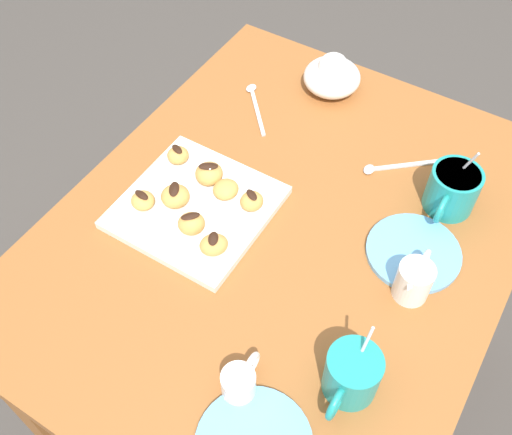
# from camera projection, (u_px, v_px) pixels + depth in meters

# --- Properties ---
(ground_plane) EXTENTS (8.00, 8.00, 0.00)m
(ground_plane) POSITION_uv_depth(u_px,v_px,m) (275.00, 380.00, 1.64)
(ground_plane) COLOR #423D38
(dining_table) EXTENTS (0.99, 0.79, 0.70)m
(dining_table) POSITION_uv_depth(u_px,v_px,m) (282.00, 267.00, 1.19)
(dining_table) COLOR #935628
(dining_table) RESTS_ON ground_plane
(pastry_plate_square) EXTENTS (0.26, 0.26, 0.02)m
(pastry_plate_square) POSITION_uv_depth(u_px,v_px,m) (196.00, 207.00, 1.11)
(pastry_plate_square) COLOR white
(pastry_plate_square) RESTS_ON dining_table
(coffee_mug_teal_left) EXTENTS (0.13, 0.09, 0.13)m
(coffee_mug_teal_left) POSITION_uv_depth(u_px,v_px,m) (452.00, 189.00, 1.08)
(coffee_mug_teal_left) COLOR teal
(coffee_mug_teal_left) RESTS_ON dining_table
(coffee_mug_teal_right) EXTENTS (0.12, 0.08, 0.13)m
(coffee_mug_teal_right) POSITION_uv_depth(u_px,v_px,m) (352.00, 374.00, 0.87)
(coffee_mug_teal_right) COLOR teal
(coffee_mug_teal_right) RESTS_ON dining_table
(cream_pitcher_white) EXTENTS (0.10, 0.06, 0.07)m
(cream_pitcher_white) POSITION_uv_depth(u_px,v_px,m) (414.00, 279.00, 0.97)
(cream_pitcher_white) COLOR white
(cream_pitcher_white) RESTS_ON dining_table
(ice_cream_bowl) EXTENTS (0.12, 0.12, 0.09)m
(ice_cream_bowl) POSITION_uv_depth(u_px,v_px,m) (332.00, 75.00, 1.29)
(ice_cream_bowl) COLOR white
(ice_cream_bowl) RESTS_ON dining_table
(chocolate_sauce_pitcher) EXTENTS (0.09, 0.05, 0.06)m
(chocolate_sauce_pitcher) POSITION_uv_depth(u_px,v_px,m) (239.00, 383.00, 0.87)
(chocolate_sauce_pitcher) COLOR white
(chocolate_sauce_pitcher) RESTS_ON dining_table
(saucer_sky_left) EXTENTS (0.17, 0.17, 0.01)m
(saucer_sky_left) POSITION_uv_depth(u_px,v_px,m) (413.00, 252.00, 1.05)
(saucer_sky_left) COLOR #66A8DB
(saucer_sky_left) RESTS_ON dining_table
(loose_spoon_near_saucer) EXTENTS (0.13, 0.11, 0.01)m
(loose_spoon_near_saucer) POSITION_uv_depth(u_px,v_px,m) (255.00, 103.00, 1.29)
(loose_spoon_near_saucer) COLOR silver
(loose_spoon_near_saucer) RESTS_ON dining_table
(loose_spoon_by_plate) EXTENTS (0.11, 0.13, 0.01)m
(loose_spoon_by_plate) POSITION_uv_depth(u_px,v_px,m) (393.00, 167.00, 1.17)
(loose_spoon_by_plate) COLOR silver
(loose_spoon_by_plate) RESTS_ON dining_table
(beignet_0) EXTENTS (0.06, 0.07, 0.04)m
(beignet_0) POSITION_uv_depth(u_px,v_px,m) (191.00, 224.00, 1.05)
(beignet_0) COLOR #D19347
(beignet_0) RESTS_ON pastry_plate_square
(chocolate_drizzle_0) EXTENTS (0.04, 0.03, 0.00)m
(chocolate_drizzle_0) POSITION_uv_depth(u_px,v_px,m) (190.00, 216.00, 1.03)
(chocolate_drizzle_0) COLOR black
(chocolate_drizzle_0) RESTS_ON beignet_0
(beignet_1) EXTENTS (0.07, 0.07, 0.04)m
(beignet_1) POSITION_uv_depth(u_px,v_px,m) (209.00, 174.00, 1.12)
(beignet_1) COLOR #D19347
(beignet_1) RESTS_ON pastry_plate_square
(chocolate_drizzle_1) EXTENTS (0.04, 0.04, 0.00)m
(chocolate_drizzle_1) POSITION_uv_depth(u_px,v_px,m) (208.00, 166.00, 1.10)
(chocolate_drizzle_1) COLOR black
(chocolate_drizzle_1) RESTS_ON beignet_1
(beignet_2) EXTENTS (0.06, 0.06, 0.03)m
(beignet_2) POSITION_uv_depth(u_px,v_px,m) (253.00, 200.00, 1.08)
(beignet_2) COLOR #D19347
(beignet_2) RESTS_ON pastry_plate_square
(chocolate_drizzle_2) EXTENTS (0.03, 0.03, 0.00)m
(chocolate_drizzle_2) POSITION_uv_depth(u_px,v_px,m) (253.00, 194.00, 1.07)
(chocolate_drizzle_2) COLOR black
(chocolate_drizzle_2) RESTS_ON beignet_2
(beignet_3) EXTENTS (0.07, 0.06, 0.03)m
(beignet_3) POSITION_uv_depth(u_px,v_px,m) (214.00, 245.00, 1.02)
(beignet_3) COLOR #D19347
(beignet_3) RESTS_ON pastry_plate_square
(chocolate_drizzle_3) EXTENTS (0.03, 0.03, 0.00)m
(chocolate_drizzle_3) POSITION_uv_depth(u_px,v_px,m) (213.00, 239.00, 1.01)
(chocolate_drizzle_3) COLOR black
(chocolate_drizzle_3) RESTS_ON beignet_3
(beignet_4) EXTENTS (0.06, 0.06, 0.03)m
(beignet_4) POSITION_uv_depth(u_px,v_px,m) (224.00, 191.00, 1.10)
(beignet_4) COLOR #D19347
(beignet_4) RESTS_ON pastry_plate_square
(beignet_5) EXTENTS (0.07, 0.07, 0.04)m
(beignet_5) POSITION_uv_depth(u_px,v_px,m) (175.00, 196.00, 1.09)
(beignet_5) COLOR #D19347
(beignet_5) RESTS_ON pastry_plate_square
(chocolate_drizzle_5) EXTENTS (0.04, 0.03, 0.00)m
(chocolate_drizzle_5) POSITION_uv_depth(u_px,v_px,m) (174.00, 189.00, 1.07)
(chocolate_drizzle_5) COLOR black
(chocolate_drizzle_5) RESTS_ON beignet_5
(beignet_6) EXTENTS (0.06, 0.06, 0.03)m
(beignet_6) POSITION_uv_depth(u_px,v_px,m) (178.00, 155.00, 1.15)
(beignet_6) COLOR #D19347
(beignet_6) RESTS_ON pastry_plate_square
(chocolate_drizzle_6) EXTENTS (0.02, 0.03, 0.00)m
(chocolate_drizzle_6) POSITION_uv_depth(u_px,v_px,m) (177.00, 149.00, 1.14)
(chocolate_drizzle_6) COLOR black
(chocolate_drizzle_6) RESTS_ON beignet_6
(beignet_7) EXTENTS (0.05, 0.05, 0.03)m
(beignet_7) POSITION_uv_depth(u_px,v_px,m) (143.00, 201.00, 1.09)
(beignet_7) COLOR #D19347
(beignet_7) RESTS_ON pastry_plate_square
(chocolate_drizzle_7) EXTENTS (0.02, 0.03, 0.00)m
(chocolate_drizzle_7) POSITION_uv_depth(u_px,v_px,m) (142.00, 195.00, 1.07)
(chocolate_drizzle_7) COLOR black
(chocolate_drizzle_7) RESTS_ON beignet_7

